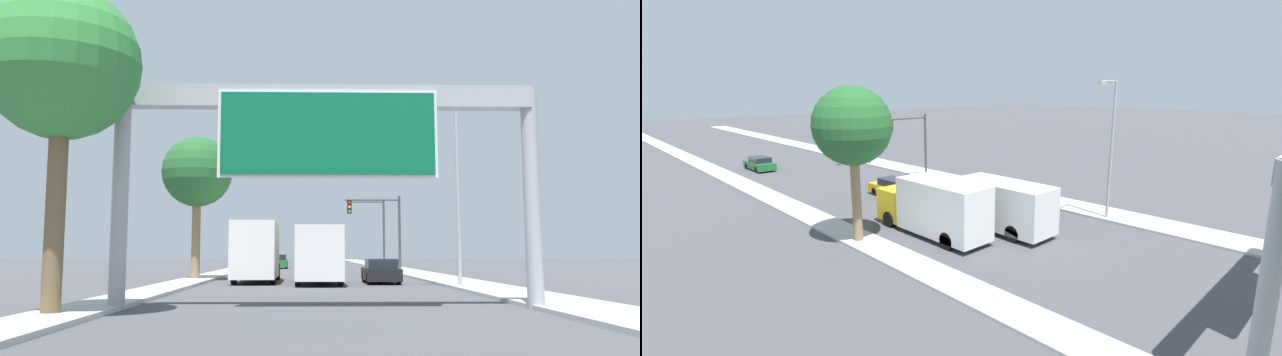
% 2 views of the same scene
% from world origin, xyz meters
% --- Properties ---
extents(sidewalk_right, '(3.00, 120.00, 0.15)m').
position_xyz_m(sidewalk_right, '(7.75, 60.00, 0.07)').
color(sidewalk_right, '#B1B1B1').
rests_on(sidewalk_right, ground).
extents(median_strip_left, '(2.00, 120.00, 0.15)m').
position_xyz_m(median_strip_left, '(-7.25, 60.00, 0.07)').
color(median_strip_left, '#B1B1B1').
rests_on(median_strip_left, ground).
extents(sign_gantry, '(13.41, 0.73, 7.01)m').
position_xyz_m(sign_gantry, '(0.00, 17.89, 5.40)').
color(sign_gantry, '#9EA0A5').
rests_on(sign_gantry, ground).
extents(car_mid_right, '(1.83, 4.21, 1.36)m').
position_xyz_m(car_mid_right, '(3.50, 33.55, 0.65)').
color(car_mid_right, black).
rests_on(car_mid_right, ground).
extents(car_near_right, '(1.71, 4.36, 1.53)m').
position_xyz_m(car_near_right, '(0.00, 44.13, 0.72)').
color(car_near_right, gold).
rests_on(car_near_right, ground).
extents(car_near_center, '(1.82, 4.60, 1.43)m').
position_xyz_m(car_near_center, '(-3.50, 63.28, 0.68)').
color(car_near_center, '#1E662D').
rests_on(car_near_center, ground).
extents(truck_box_primary, '(2.38, 8.19, 3.41)m').
position_xyz_m(truck_box_primary, '(-3.50, 34.86, 1.73)').
color(truck_box_primary, yellow).
rests_on(truck_box_primary, ground).
extents(truck_box_secondary, '(2.47, 8.75, 3.09)m').
position_xyz_m(truck_box_secondary, '(0.00, 33.22, 1.58)').
color(truck_box_secondary, yellow).
rests_on(truck_box_secondary, ground).
extents(traffic_light_near_intersection, '(4.42, 0.32, 6.14)m').
position_xyz_m(traffic_light_near_intersection, '(5.35, 48.00, 4.15)').
color(traffic_light_near_intersection, '#3D3D3F').
rests_on(traffic_light_near_intersection, ground).
extents(traffic_light_mid_block, '(3.65, 0.32, 6.76)m').
position_xyz_m(traffic_light_mid_block, '(5.68, 58.00, 4.47)').
color(traffic_light_mid_block, '#3D3D3F').
rests_on(traffic_light_mid_block, ground).
extents(palm_tree_foreground, '(4.33, 4.33, 9.20)m').
position_xyz_m(palm_tree_foreground, '(-7.51, 15.71, 6.95)').
color(palm_tree_foreground, brown).
rests_on(palm_tree_foreground, ground).
extents(palm_tree_background, '(4.35, 4.35, 8.85)m').
position_xyz_m(palm_tree_background, '(-7.41, 37.01, 6.60)').
color(palm_tree_background, '#8C704C').
rests_on(palm_tree_background, ground).
extents(street_lamp_right, '(2.26, 0.28, 9.22)m').
position_xyz_m(street_lamp_right, '(6.60, 29.14, 5.35)').
color(street_lamp_right, '#9EA0A5').
rests_on(street_lamp_right, ground).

